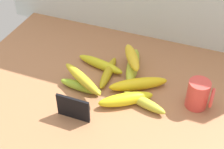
% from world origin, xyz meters
% --- Properties ---
extents(counter_top, '(1.10, 0.76, 0.03)m').
position_xyz_m(counter_top, '(0.00, 0.00, 0.01)').
color(counter_top, '#A46B45').
rests_on(counter_top, ground).
extents(chalkboard_sign, '(0.11, 0.02, 0.08)m').
position_xyz_m(chalkboard_sign, '(-0.07, -0.15, 0.07)').
color(chalkboard_sign, black).
rests_on(chalkboard_sign, counter_top).
extents(coffee_mug, '(0.09, 0.07, 0.10)m').
position_xyz_m(coffee_mug, '(0.28, 0.04, 0.08)').
color(coffee_mug, '#E1463E').
rests_on(coffee_mug, counter_top).
extents(banana_0, '(0.08, 0.21, 0.04)m').
position_xyz_m(banana_0, '(0.02, 0.14, 0.05)').
color(banana_0, '#B1BF31').
rests_on(banana_0, counter_top).
extents(banana_1, '(0.16, 0.04, 0.03)m').
position_xyz_m(banana_1, '(-0.11, -0.03, 0.05)').
color(banana_1, '#8CB22B').
rests_on(banana_1, counter_top).
extents(banana_2, '(0.18, 0.14, 0.04)m').
position_xyz_m(banana_2, '(0.06, -0.03, 0.05)').
color(banana_2, yellow).
rests_on(banana_2, counter_top).
extents(banana_3, '(0.20, 0.07, 0.04)m').
position_xyz_m(banana_3, '(-0.09, 0.11, 0.05)').
color(banana_3, gold).
rests_on(banana_3, counter_top).
extents(banana_4, '(0.16, 0.08, 0.03)m').
position_xyz_m(banana_4, '(0.12, -0.02, 0.05)').
color(banana_4, gold).
rests_on(banana_4, counter_top).
extents(banana_5, '(0.20, 0.14, 0.04)m').
position_xyz_m(banana_5, '(0.07, 0.05, 0.05)').
color(banana_5, yellow).
rests_on(banana_5, counter_top).
extents(banana_6, '(0.05, 0.18, 0.03)m').
position_xyz_m(banana_6, '(-0.05, 0.08, 0.05)').
color(banana_6, '#B39A1A').
rests_on(banana_6, counter_top).
extents(banana_7, '(0.19, 0.13, 0.03)m').
position_xyz_m(banana_7, '(-0.10, -0.02, 0.08)').
color(banana_7, gold).
rests_on(banana_7, banana_1).
extents(banana_8, '(0.11, 0.15, 0.04)m').
position_xyz_m(banana_8, '(0.02, 0.14, 0.09)').
color(banana_8, gold).
rests_on(banana_8, banana_0).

